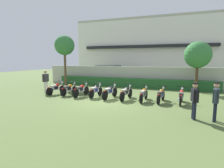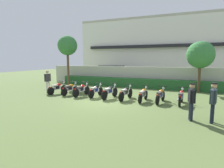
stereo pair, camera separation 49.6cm
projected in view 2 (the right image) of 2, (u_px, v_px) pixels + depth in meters
The scene contains 19 objects.
ground at pixel (104, 101), 11.52m from camera, with size 60.00×60.00×0.00m, color #566B38.
building at pixel (154, 49), 25.98m from camera, with size 19.53×6.50×7.96m.
compound_wall at pixel (135, 77), 17.76m from camera, with size 18.56×0.30×1.90m, color #BCB7A8.
hedge_row at pixel (133, 83), 17.19m from camera, with size 14.85×0.70×0.85m, color #235628.
parked_car at pixel (113, 73), 22.13m from camera, with size 4.55×2.18×1.89m.
tree_near_inspector at pixel (67, 46), 18.36m from camera, with size 1.93×1.93×4.92m.
tree_far_side at pixel (200, 55), 14.18m from camera, with size 2.07×2.07×3.98m.
motorcycle_in_row_0 at pixel (57, 88), 14.08m from camera, with size 0.60×1.89×0.95m.
motorcycle_in_row_1 at pixel (70, 89), 13.67m from camera, with size 0.60×1.81×0.94m.
motorcycle_in_row_2 at pixel (82, 90), 13.17m from camera, with size 0.60×1.92×0.96m.
motorcycle_in_row_3 at pixel (96, 91), 12.85m from camera, with size 0.60×1.81×0.96m.
motorcycle_in_row_4 at pixel (110, 92), 12.37m from camera, with size 0.60×1.97×0.97m.
motorcycle_in_row_5 at pixel (126, 93), 11.96m from camera, with size 0.60×1.94×0.97m.
motorcycle_in_row_6 at pixel (143, 94), 11.46m from camera, with size 0.60×1.87×0.94m.
motorcycle_in_row_7 at pixel (160, 95), 11.10m from camera, with size 0.60×1.85×0.96m.
motorcycle_in_row_8 at pixel (181, 97), 10.69m from camera, with size 0.60×1.87×0.97m.
inspector_person at pixel (48, 79), 14.70m from camera, with size 0.23×0.69×1.73m.
officer_0 at pixel (192, 99), 7.81m from camera, with size 0.31×0.63×1.60m.
officer_1 at pixel (213, 99), 7.50m from camera, with size 0.31×0.65×1.66m.
Camera 2 is at (4.86, -10.19, 2.58)m, focal length 29.76 mm.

